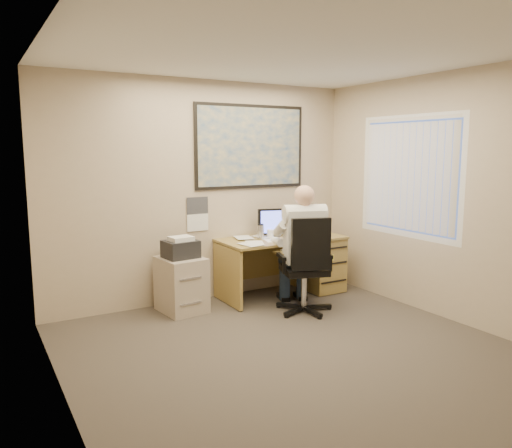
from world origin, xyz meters
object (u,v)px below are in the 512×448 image
desk (302,258)px  office_chair (308,284)px  person (303,249)px  filing_cabinet (181,279)px

desk → office_chair: office_chair is taller
person → filing_cabinet: bearing=168.5°
filing_cabinet → person: size_ratio=0.60×
desk → office_chair: bearing=-121.0°
desk → filing_cabinet: desk is taller
desk → person: bearing=-124.9°
filing_cabinet → office_chair: size_ratio=0.78×
desk → person: 0.88m
person → desk: bearing=73.1°
office_chair → person: 0.41m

